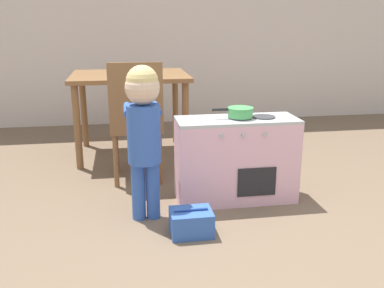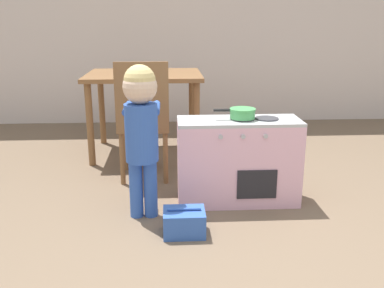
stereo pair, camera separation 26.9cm
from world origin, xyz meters
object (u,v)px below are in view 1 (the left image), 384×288
Objects in this scene: dining_chair_near at (136,121)px; toy_basket at (191,222)px; child_figure at (143,122)px; toy_pot at (240,112)px; dining_table at (130,86)px; play_kitchen at (236,160)px.

toy_basket is at bearing -73.43° from dining_chair_near.
child_figure is 3.95× the size of toy_basket.
child_figure reaches higher than toy_basket.
toy_pot reaches higher than toy_basket.
child_figure reaches higher than dining_table.
play_kitchen is at bearing -60.00° from dining_table.
toy_pot is at bearing -33.83° from dining_chair_near.
dining_table is (-0.04, 1.33, 0.01)m from child_figure.
toy_pot reaches higher than play_kitchen.
dining_table is (-0.67, 1.14, 0.01)m from toy_pot.
child_figure is (-0.63, -0.19, 0.00)m from toy_pot.
dining_chair_near is (-0.64, 0.44, 0.19)m from play_kitchen.
child_figure reaches higher than toy_pot.
toy_pot is at bearing -59.36° from dining_table.
child_figure reaches higher than dining_chair_near.
dining_table reaches higher than toy_pot.
dining_chair_near is at bearing 106.57° from toy_basket.
dining_table is 1.11× the size of dining_chair_near.
toy_basket is 1.70m from dining_table.
child_figure is 0.64m from dining_chair_near.
play_kitchen reaches higher than toy_basket.
dining_chair_near is (-0.02, 0.63, -0.14)m from child_figure.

